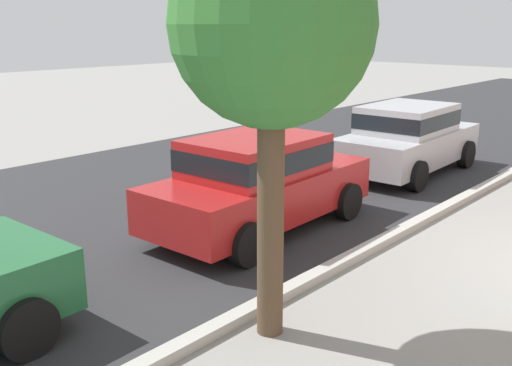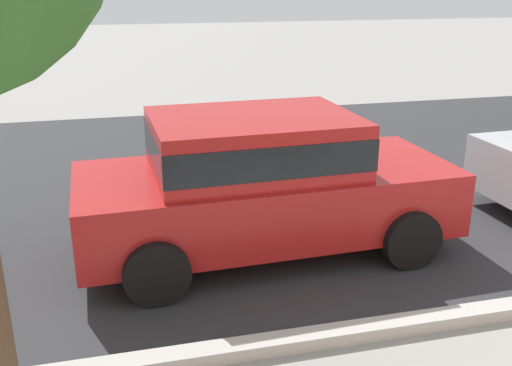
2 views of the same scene
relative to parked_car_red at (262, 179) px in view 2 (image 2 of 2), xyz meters
The scene contains 3 objects.
street_surface 3.19m from the parked_car_red, 61.65° to the left, with size 60.00×9.00×0.01m, color #2D2D30.
curb_stone 2.51m from the parked_car_red, 52.32° to the right, with size 60.00×0.20×0.12m, color #B2AFA8.
parked_car_red is the anchor object (origin of this frame).
Camera 2 is at (-2.98, -1.01, 2.92)m, focal length 40.68 mm.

